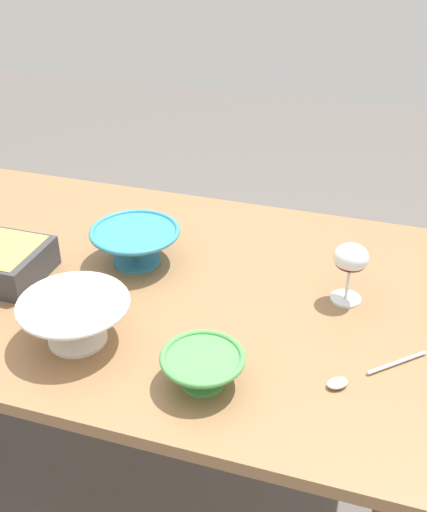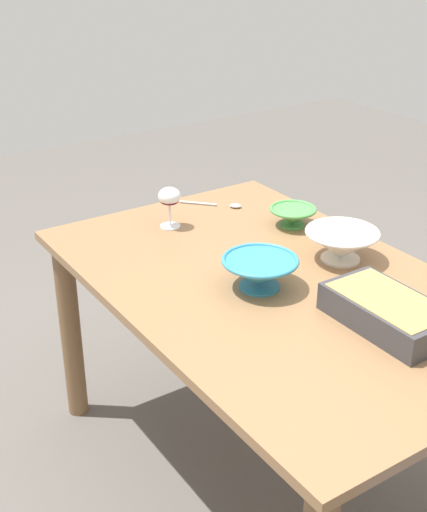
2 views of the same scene
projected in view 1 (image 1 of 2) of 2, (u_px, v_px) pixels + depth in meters
The scene contains 7 objects.
ground_plane at pixel (146, 479), 1.92m from camera, with size 8.00×8.00×0.00m, color #5B5651.
dining_table at pixel (133, 315), 1.59m from camera, with size 1.49×0.94×0.75m.
wine_glass at pixel (351, 261), 1.39m from camera, with size 0.08×0.08×0.15m.
mixing_bowl at pixel (203, 367), 1.18m from camera, with size 0.16×0.16×0.07m.
small_bowl at pixel (136, 244), 1.55m from camera, with size 0.23×0.23×0.10m.
serving_bowl at pixel (77, 319), 1.29m from camera, with size 0.23×0.23×0.10m.
serving_spoon at pixel (358, 376), 1.21m from camera, with size 0.19×0.18×0.01m.
Camera 1 is at (-0.58, 1.16, 1.59)m, focal length 43.67 mm.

